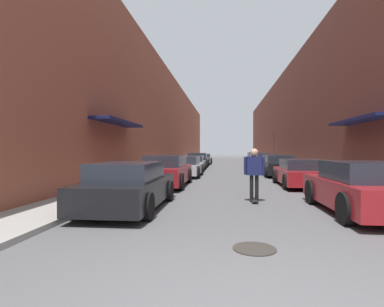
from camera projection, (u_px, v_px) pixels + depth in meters
name	position (u px, v px, depth m)	size (l,w,h in m)	color
ground	(229.00, 167.00, 27.66)	(139.18, 139.18, 0.00)	#515154
curb_strip_left	(186.00, 164.00, 34.47)	(1.80, 63.26, 0.12)	gray
curb_strip_right	(272.00, 164.00, 33.42)	(1.80, 63.26, 0.12)	gray
building_row_left	(161.00, 124.00, 34.73)	(4.90, 63.26, 9.39)	brown
building_row_right	(299.00, 120.00, 33.05)	(4.90, 63.26, 9.93)	brown
parked_car_left_0	(129.00, 186.00, 8.15)	(1.89, 4.29, 1.27)	black
parked_car_left_1	(167.00, 171.00, 13.30)	(1.87, 4.55, 1.38)	maroon
parked_car_left_2	(184.00, 167.00, 18.14)	(2.08, 3.99, 1.23)	#B7B7BC
parked_car_left_3	(194.00, 163.00, 23.47)	(1.85, 4.56, 1.16)	gray
parked_car_left_4	(198.00, 160.00, 28.84)	(2.07, 4.31, 1.33)	#232326
parked_car_left_5	(204.00, 159.00, 34.58)	(1.86, 4.59, 1.19)	#515459
parked_car_right_0	(363.00, 188.00, 7.50)	(1.98, 4.11, 1.32)	maroon
parked_car_right_1	(302.00, 173.00, 13.13)	(2.05, 4.09, 1.20)	maroon
parked_car_right_2	(277.00, 166.00, 18.59)	(1.88, 4.33, 1.31)	black
parked_car_right_3	(266.00, 162.00, 24.04)	(1.90, 4.25, 1.30)	navy
parked_car_right_4	(259.00, 160.00, 28.91)	(2.03, 3.94, 1.33)	#515459
parked_car_right_5	(254.00, 158.00, 34.58)	(1.87, 4.79, 1.36)	#B7B7BC
skateboarder	(254.00, 169.00, 9.21)	(0.63, 0.78, 1.65)	black
manhole_cover	(254.00, 249.00, 4.83)	(0.70, 0.70, 0.02)	#332D28
traffic_light	(274.00, 145.00, 31.08)	(0.16, 0.22, 3.26)	#2D2D2D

